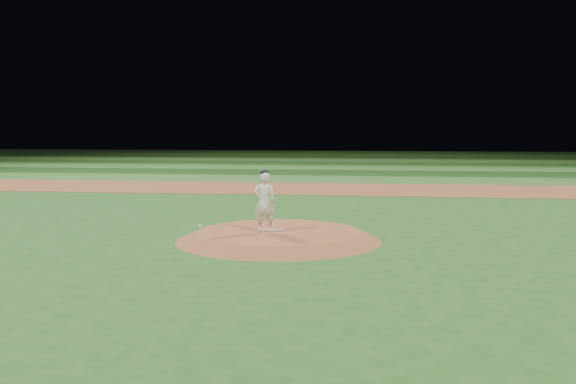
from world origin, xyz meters
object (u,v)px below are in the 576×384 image
(rosin_bag, at_px, (200,226))
(pitcher_on_mound, at_px, (265,202))
(pitching_rubber, at_px, (273,230))
(pitchers_mound, at_px, (279,236))

(rosin_bag, xyz_separation_m, pitcher_on_mound, (1.93, -0.63, 0.78))
(pitching_rubber, xyz_separation_m, rosin_bag, (-2.12, 0.39, 0.02))
(pitching_rubber, bearing_deg, pitcher_on_mound, -134.30)
(pitchers_mound, relative_size, pitcher_on_mound, 3.31)
(pitchers_mound, relative_size, rosin_bag, 42.99)
(pitchers_mound, height_order, pitching_rubber, pitching_rubber)
(pitchers_mound, xyz_separation_m, pitcher_on_mound, (-0.34, -0.22, 0.94))
(pitchers_mound, bearing_deg, pitching_rubber, 169.89)
(pitchers_mound, distance_m, pitching_rubber, 0.21)
(rosin_bag, bearing_deg, pitchers_mound, -10.34)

